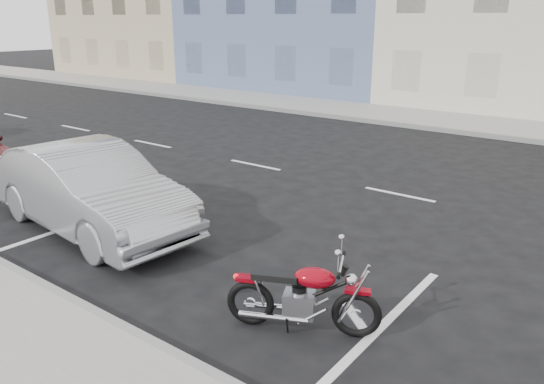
{
  "coord_description": "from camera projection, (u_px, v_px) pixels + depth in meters",
  "views": [
    {
      "loc": [
        2.36,
        -10.29,
        3.62
      ],
      "look_at": [
        -2.83,
        -3.46,
        0.8
      ],
      "focal_mm": 35.0,
      "sensor_mm": 36.0,
      "label": 1
    }
  ],
  "objects": [
    {
      "name": "curb_far",
      "position": [
        404.0,
        125.0,
        18.42
      ],
      "size": [
        80.0,
        0.12,
        0.16
      ],
      "primitive_type": "cube",
      "color": "gray",
      "rests_on": "ground"
    },
    {
      "name": "sedan_silver",
      "position": [
        90.0,
        189.0,
        9.32
      ],
      "size": [
        4.74,
        2.04,
        1.52
      ],
      "primitive_type": "imported",
      "rotation": [
        0.0,
        0.0,
        1.47
      ],
      "color": "#9EA0A5",
      "rests_on": "ground"
    },
    {
      "name": "motorcycle",
      "position": [
        359.0,
        305.0,
        6.19
      ],
      "size": [
        1.75,
        0.94,
        0.95
      ],
      "rotation": [
        0.0,
        0.0,
        0.44
      ],
      "color": "black",
      "rests_on": "ground"
    },
    {
      "name": "sidewalk_far",
      "position": [
        423.0,
        118.0,
        19.71
      ],
      "size": [
        80.0,
        3.4,
        0.15
      ],
      "primitive_type": "cube",
      "color": "gray",
      "rests_on": "ground"
    },
    {
      "name": "ground",
      "position": [
        496.0,
        214.0,
        10.28
      ],
      "size": [
        120.0,
        120.0,
        0.0
      ],
      "primitive_type": "plane",
      "color": "black",
      "rests_on": "ground"
    },
    {
      "name": "curb_near",
      "position": [
        10.0,
        270.0,
        7.82
      ],
      "size": [
        80.0,
        0.12,
        0.16
      ],
      "primitive_type": "cube",
      "color": "gray",
      "rests_on": "ground"
    }
  ]
}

